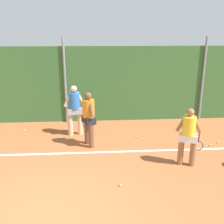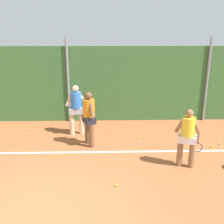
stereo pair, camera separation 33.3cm
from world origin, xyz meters
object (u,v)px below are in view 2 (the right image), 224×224
object	(u,v)px
player_midcourt	(89,116)
tennis_ball_5	(117,185)
player_backcourt_far	(76,107)
tennis_ball_8	(220,144)
tennis_ball_7	(27,129)
tennis_ball_6	(212,147)
player_foreground_near	(188,135)
tennis_ball_1	(138,137)

from	to	relation	value
player_midcourt	tennis_ball_5	distance (m)	2.80
player_backcourt_far	tennis_ball_8	xyz separation A→B (m)	(4.95, -1.13, -1.01)
tennis_ball_7	tennis_ball_8	distance (m)	7.12
player_midcourt	tennis_ball_5	world-z (taller)	player_midcourt
player_backcourt_far	tennis_ball_7	size ratio (longest dim) A/B	28.04
player_midcourt	tennis_ball_6	world-z (taller)	player_midcourt
player_backcourt_far	tennis_ball_5	bearing A→B (deg)	100.95
tennis_ball_7	player_midcourt	bearing A→B (deg)	-30.27
tennis_ball_5	tennis_ball_8	size ratio (longest dim) A/B	1.00
player_foreground_near	tennis_ball_6	distance (m)	1.96
tennis_ball_6	tennis_ball_8	distance (m)	0.43
player_foreground_near	tennis_ball_8	xyz separation A→B (m)	(1.63, 1.41, -0.91)
player_backcourt_far	tennis_ball_6	world-z (taller)	player_backcourt_far
tennis_ball_6	player_foreground_near	bearing A→B (deg)	-136.48
tennis_ball_6	tennis_ball_7	bearing A→B (deg)	164.58
player_foreground_near	player_backcourt_far	world-z (taller)	player_backcourt_far
player_midcourt	tennis_ball_5	bearing A→B (deg)	174.00
player_midcourt	tennis_ball_6	xyz separation A→B (m)	(4.05, -0.34, -0.99)
player_midcourt	tennis_ball_7	size ratio (longest dim) A/B	27.72
tennis_ball_1	tennis_ball_5	size ratio (longest dim) A/B	1.00
player_backcourt_far	tennis_ball_8	bearing A→B (deg)	157.25
player_foreground_near	tennis_ball_1	world-z (taller)	player_foreground_near
player_backcourt_far	tennis_ball_5	world-z (taller)	player_backcourt_far
tennis_ball_1	player_foreground_near	bearing A→B (deg)	-62.44
tennis_ball_6	tennis_ball_7	xyz separation A→B (m)	(-6.57, 1.81, 0.00)
player_backcourt_far	tennis_ball_5	size ratio (longest dim) A/B	28.04
player_midcourt	tennis_ball_5	size ratio (longest dim) A/B	27.72
tennis_ball_5	player_backcourt_far	bearing A→B (deg)	110.87
tennis_ball_1	tennis_ball_5	world-z (taller)	same
tennis_ball_7	tennis_ball_8	size ratio (longest dim) A/B	1.00
tennis_ball_5	tennis_ball_6	xyz separation A→B (m)	(3.24, 2.15, 0.00)
tennis_ball_1	tennis_ball_8	xyz separation A→B (m)	(2.72, -0.68, 0.00)
player_foreground_near	tennis_ball_8	world-z (taller)	player_foreground_near
player_foreground_near	tennis_ball_8	bearing A→B (deg)	59.16
player_foreground_near	tennis_ball_5	world-z (taller)	player_foreground_near
player_foreground_near	player_backcourt_far	bearing A→B (deg)	160.93
player_backcourt_far	tennis_ball_6	bearing A→B (deg)	153.73
tennis_ball_1	tennis_ball_8	world-z (taller)	same
player_foreground_near	player_midcourt	distance (m)	3.19
player_midcourt	tennis_ball_8	distance (m)	4.54
tennis_ball_5	tennis_ball_7	size ratio (longest dim) A/B	1.00
player_backcourt_far	tennis_ball_8	distance (m)	5.17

